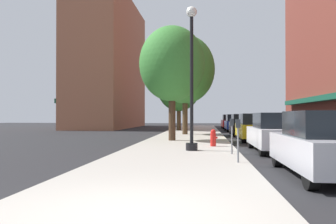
{
  "coord_description": "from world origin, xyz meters",
  "views": [
    {
      "loc": [
        1.02,
        -4.84,
        1.55
      ],
      "look_at": [
        -1.9,
        22.47,
        1.83
      ],
      "focal_mm": 35.97,
      "sensor_mm": 36.0,
      "label": 1
    }
  ],
  "objects_px": {
    "car_white": "(275,133)",
    "car_yellow": "(254,128)",
    "fire_hydrant": "(213,138)",
    "tree_near": "(179,86)",
    "car_red": "(229,122)",
    "parking_meter_near": "(232,132)",
    "tree_far": "(185,70)",
    "tree_mid": "(172,64)",
    "lamppost": "(192,75)",
    "car_blue": "(235,123)",
    "car_black": "(243,125)",
    "parking_meter_far": "(238,135)",
    "car_silver": "(323,145)"
  },
  "relations": [
    {
      "from": "car_white",
      "to": "car_yellow",
      "type": "xyz_separation_m",
      "value": [
        0.0,
        6.11,
        0.0
      ]
    },
    {
      "from": "fire_hydrant",
      "to": "tree_near",
      "type": "relative_size",
      "value": 0.12
    },
    {
      "from": "fire_hydrant",
      "to": "car_red",
      "type": "xyz_separation_m",
      "value": [
        2.55,
        24.36,
        0.29
      ]
    },
    {
      "from": "parking_meter_near",
      "to": "tree_far",
      "type": "xyz_separation_m",
      "value": [
        -2.46,
        12.94,
        4.1
      ]
    },
    {
      "from": "parking_meter_near",
      "to": "tree_mid",
      "type": "relative_size",
      "value": 0.2
    },
    {
      "from": "tree_far",
      "to": "car_yellow",
      "type": "xyz_separation_m",
      "value": [
        4.41,
        -4.88,
        -4.24
      ]
    },
    {
      "from": "lamppost",
      "to": "car_blue",
      "type": "relative_size",
      "value": 1.37
    },
    {
      "from": "tree_mid",
      "to": "car_white",
      "type": "distance_m",
      "value": 7.62
    },
    {
      "from": "fire_hydrant",
      "to": "car_black",
      "type": "height_order",
      "value": "car_black"
    },
    {
      "from": "tree_near",
      "to": "tree_far",
      "type": "bearing_deg",
      "value": -81.84
    },
    {
      "from": "parking_meter_far",
      "to": "tree_far",
      "type": "bearing_deg",
      "value": 99.21
    },
    {
      "from": "car_white",
      "to": "lamppost",
      "type": "bearing_deg",
      "value": -167.44
    },
    {
      "from": "parking_meter_near",
      "to": "tree_far",
      "type": "distance_m",
      "value": 13.8
    },
    {
      "from": "tree_near",
      "to": "car_yellow",
      "type": "distance_m",
      "value": 13.5
    },
    {
      "from": "car_silver",
      "to": "tree_far",
      "type": "bearing_deg",
      "value": 106.45
    },
    {
      "from": "tree_near",
      "to": "car_black",
      "type": "relative_size",
      "value": 1.58
    },
    {
      "from": "car_silver",
      "to": "car_black",
      "type": "height_order",
      "value": "same"
    },
    {
      "from": "fire_hydrant",
      "to": "car_blue",
      "type": "bearing_deg",
      "value": 81.69
    },
    {
      "from": "parking_meter_far",
      "to": "car_red",
      "type": "bearing_deg",
      "value": 86.24
    },
    {
      "from": "car_silver",
      "to": "car_yellow",
      "type": "height_order",
      "value": "same"
    },
    {
      "from": "lamppost",
      "to": "parking_meter_near",
      "type": "height_order",
      "value": "lamppost"
    },
    {
      "from": "car_white",
      "to": "car_yellow",
      "type": "height_order",
      "value": "same"
    },
    {
      "from": "car_black",
      "to": "car_red",
      "type": "height_order",
      "value": "same"
    },
    {
      "from": "parking_meter_far",
      "to": "car_blue",
      "type": "distance_m",
      "value": 22.91
    },
    {
      "from": "fire_hydrant",
      "to": "parking_meter_near",
      "type": "xyz_separation_m",
      "value": [
        0.6,
        -3.08,
        0.43
      ]
    },
    {
      "from": "parking_meter_far",
      "to": "car_yellow",
      "type": "height_order",
      "value": "car_yellow"
    },
    {
      "from": "car_red",
      "to": "car_black",
      "type": "bearing_deg",
      "value": -89.03
    },
    {
      "from": "fire_hydrant",
      "to": "car_blue",
      "type": "relative_size",
      "value": 0.18
    },
    {
      "from": "fire_hydrant",
      "to": "car_white",
      "type": "height_order",
      "value": "car_white"
    },
    {
      "from": "car_white",
      "to": "car_yellow",
      "type": "distance_m",
      "value": 6.11
    },
    {
      "from": "parking_meter_far",
      "to": "tree_mid",
      "type": "distance_m",
      "value": 9.94
    },
    {
      "from": "lamppost",
      "to": "car_red",
      "type": "height_order",
      "value": "lamppost"
    },
    {
      "from": "parking_meter_near",
      "to": "car_yellow",
      "type": "xyz_separation_m",
      "value": [
        1.95,
        8.06,
        -0.14
      ]
    },
    {
      "from": "tree_far",
      "to": "car_red",
      "type": "relative_size",
      "value": 1.76
    },
    {
      "from": "car_blue",
      "to": "car_red",
      "type": "relative_size",
      "value": 1.0
    },
    {
      "from": "parking_meter_far",
      "to": "car_yellow",
      "type": "relative_size",
      "value": 0.3
    },
    {
      "from": "car_red",
      "to": "car_yellow",
      "type": "bearing_deg",
      "value": -89.03
    },
    {
      "from": "tree_mid",
      "to": "car_black",
      "type": "distance_m",
      "value": 9.54
    },
    {
      "from": "parking_meter_near",
      "to": "parking_meter_far",
      "type": "bearing_deg",
      "value": -90.0
    },
    {
      "from": "tree_near",
      "to": "tree_far",
      "type": "xyz_separation_m",
      "value": [
        0.99,
        -6.94,
        0.61
      ]
    },
    {
      "from": "parking_meter_near",
      "to": "car_black",
      "type": "xyz_separation_m",
      "value": [
        1.95,
        13.94,
        -0.14
      ]
    },
    {
      "from": "fire_hydrant",
      "to": "parking_meter_far",
      "type": "xyz_separation_m",
      "value": [
        0.6,
        -5.34,
        0.43
      ]
    },
    {
      "from": "car_white",
      "to": "car_blue",
      "type": "bearing_deg",
      "value": 89.15
    },
    {
      "from": "tree_near",
      "to": "car_yellow",
      "type": "relative_size",
      "value": 1.58
    },
    {
      "from": "fire_hydrant",
      "to": "car_silver",
      "type": "height_order",
      "value": "car_silver"
    },
    {
      "from": "tree_far",
      "to": "car_black",
      "type": "distance_m",
      "value": 6.2
    },
    {
      "from": "fire_hydrant",
      "to": "tree_mid",
      "type": "bearing_deg",
      "value": 122.82
    },
    {
      "from": "fire_hydrant",
      "to": "car_blue",
      "type": "distance_m",
      "value": 17.67
    },
    {
      "from": "car_yellow",
      "to": "car_blue",
      "type": "relative_size",
      "value": 1.0
    },
    {
      "from": "car_white",
      "to": "car_red",
      "type": "bearing_deg",
      "value": 89.15
    }
  ]
}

